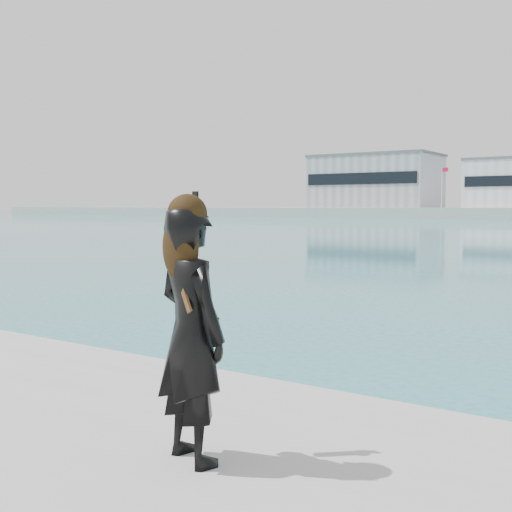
% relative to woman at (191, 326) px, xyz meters
% --- Properties ---
extents(warehouse_grey_left, '(26.52, 16.36, 11.50)m').
position_rel_woman_xyz_m(warehouse_grey_left, '(-55.31, 128.82, 6.13)').
color(warehouse_grey_left, gray).
rests_on(warehouse_grey_left, far_quay).
extents(flagpole_left, '(1.28, 0.16, 8.00)m').
position_rel_woman_xyz_m(flagpole_left, '(-38.22, 121.84, 4.90)').
color(flagpole_left, silver).
rests_on(flagpole_left, far_quay).
extents(woman, '(0.66, 0.53, 1.65)m').
position_rel_woman_xyz_m(woman, '(0.00, 0.00, 0.00)').
color(woman, black).
rests_on(woman, near_quay).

